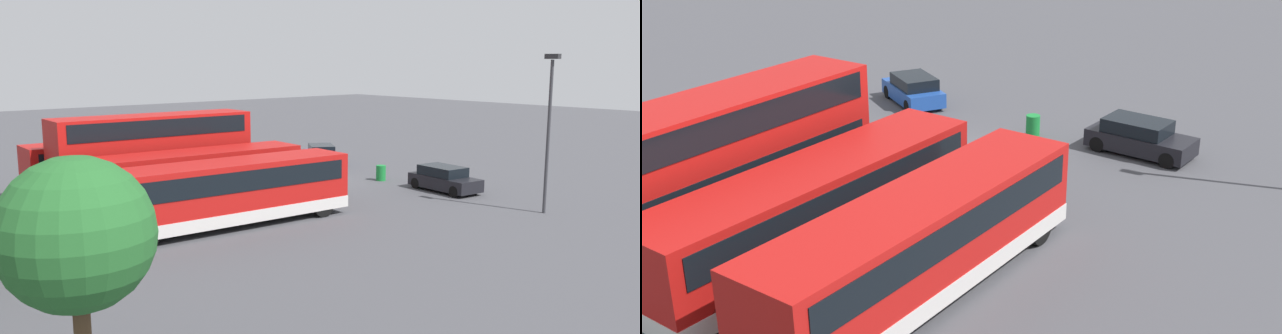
{
  "view_description": "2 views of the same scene",
  "coord_description": "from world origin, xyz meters",
  "views": [
    {
      "loc": [
        -29.82,
        25.07,
        7.5
      ],
      "look_at": [
        -2.97,
        2.27,
        1.58
      ],
      "focal_mm": 36.48,
      "sensor_mm": 36.0,
      "label": 1
    },
    {
      "loc": [
        -16.47,
        25.29,
        11.36
      ],
      "look_at": [
        -2.83,
        3.49,
        1.08
      ],
      "focal_mm": 44.17,
      "sensor_mm": 36.0,
      "label": 2
    }
  ],
  "objects": [
    {
      "name": "ground_plane",
      "position": [
        0.0,
        0.0,
        0.0
      ],
      "size": [
        140.0,
        140.0,
        0.0
      ],
      "primitive_type": "plane",
      "color": "#47474C"
    },
    {
      "name": "bus_single_deck_near_end",
      "position": [
        -5.47,
        9.72,
        1.62
      ],
      "size": [
        3.26,
        11.84,
        2.95
      ],
      "color": "#B71411",
      "rests_on": "ground"
    },
    {
      "name": "bus_single_deck_second",
      "position": [
        -1.6,
        9.61,
        1.62
      ],
      "size": [
        3.34,
        11.95,
        2.95
      ],
      "color": "#B71411",
      "rests_on": "ground"
    },
    {
      "name": "bus_double_decker_third",
      "position": [
        1.94,
        9.68,
        2.45
      ],
      "size": [
        3.04,
        10.66,
        4.55
      ],
      "color": "#B71411",
      "rests_on": "ground"
    },
    {
      "name": "bus_single_deck_fourth",
      "position": [
        5.15,
        9.49,
        1.62
      ],
      "size": [
        3.03,
        11.75,
        2.95
      ],
      "color": "#B71411",
      "rests_on": "ground"
    },
    {
      "name": "car_hatchback_silver",
      "position": [
        5.04,
        -4.64,
        0.7
      ],
      "size": [
        4.28,
        3.63,
        1.43
      ],
      "color": "#1E479E",
      "rests_on": "ground"
    },
    {
      "name": "car_small_green",
      "position": [
        -6.69,
        -3.86,
        0.7
      ],
      "size": [
        4.38,
        2.2,
        1.43
      ],
      "color": "black",
      "rests_on": "ground"
    },
    {
      "name": "lamp_post_tall",
      "position": [
        -13.28,
        -3.39,
        4.52
      ],
      "size": [
        0.7,
        0.3,
        7.7
      ],
      "color": "#38383D",
      "rests_on": "ground"
    },
    {
      "name": "waste_bin_yellow",
      "position": [
        -2.08,
        -3.44,
        0.47
      ],
      "size": [
        0.6,
        0.6,
        0.95
      ],
      "primitive_type": "cylinder",
      "color": "#197F33",
      "rests_on": "ground"
    },
    {
      "name": "tree_midright",
      "position": [
        -16.81,
        20.55,
        3.92
      ],
      "size": [
        3.27,
        3.27,
        5.58
      ],
      "color": "#4C3823",
      "rests_on": "ground"
    }
  ]
}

